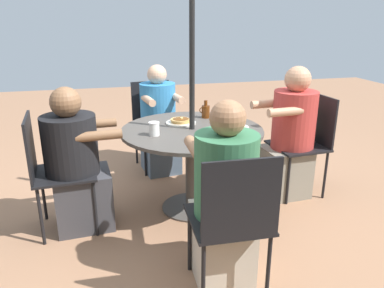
# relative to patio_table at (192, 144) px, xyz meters

# --- Properties ---
(ground_plane) EXTENTS (12.00, 12.00, 0.00)m
(ground_plane) POSITION_rel_patio_table_xyz_m (0.00, 0.00, -0.58)
(ground_plane) COLOR #9E7051
(patio_table) EXTENTS (1.15, 1.15, 0.71)m
(patio_table) POSITION_rel_patio_table_xyz_m (0.00, 0.00, 0.00)
(patio_table) COLOR #4C4742
(patio_table) RESTS_ON ground
(umbrella_pole) EXTENTS (0.04, 0.04, 2.07)m
(umbrella_pole) POSITION_rel_patio_table_xyz_m (0.00, 0.00, 0.46)
(umbrella_pole) COLOR black
(umbrella_pole) RESTS_ON ground
(patio_chair_north) EXTENTS (0.47, 0.47, 0.91)m
(patio_chair_north) POSITION_rel_patio_table_xyz_m (-1.09, -0.08, -0.05)
(patio_chair_north) COLOR black
(patio_chair_north) RESTS_ON ground
(diner_north) EXTENTS (0.55, 0.40, 1.18)m
(diner_north) POSITION_rel_patio_table_xyz_m (-0.91, -0.07, -0.05)
(diner_north) COLOR gray
(diner_north) RESTS_ON ground
(patio_chair_east) EXTENTS (0.50, 0.50, 0.91)m
(patio_chair_east) POSITION_rel_patio_table_xyz_m (0.16, -1.08, -0.05)
(patio_chair_east) COLOR black
(patio_chair_east) RESTS_ON ground
(diner_east) EXTENTS (0.42, 0.52, 1.12)m
(diner_east) POSITION_rel_patio_table_xyz_m (0.13, -0.90, -0.08)
(diner_east) COLOR slate
(diner_east) RESTS_ON ground
(patio_chair_south) EXTENTS (0.48, 0.48, 0.91)m
(patio_chair_south) POSITION_rel_patio_table_xyz_m (1.09, 0.09, -0.05)
(patio_chair_south) COLOR black
(patio_chair_south) RESTS_ON ground
(diner_south) EXTENTS (0.57, 0.42, 1.11)m
(diner_south) POSITION_rel_patio_table_xyz_m (0.91, 0.07, -0.09)
(diner_south) COLOR #3D3D42
(diner_south) RESTS_ON ground
(patio_chair_west) EXTENTS (0.46, 0.46, 0.91)m
(patio_chair_west) POSITION_rel_patio_table_xyz_m (0.03, 1.09, -0.05)
(patio_chair_west) COLOR black
(patio_chair_west) RESTS_ON ground
(diner_west) EXTENTS (0.38, 0.51, 1.15)m
(diner_west) POSITION_rel_patio_table_xyz_m (0.03, 0.91, -0.06)
(diner_west) COLOR beige
(diner_west) RESTS_ON ground
(pancake_plate_a) EXTENTS (0.25, 0.25, 0.05)m
(pancake_plate_a) POSITION_rel_patio_table_xyz_m (0.05, -0.18, 0.15)
(pancake_plate_a) COLOR silver
(pancake_plate_a) RESTS_ON patio_table
(pancake_plate_b) EXTENTS (0.25, 0.25, 0.04)m
(pancake_plate_b) POSITION_rel_patio_table_xyz_m (-0.11, 0.38, 0.15)
(pancake_plate_b) COLOR silver
(pancake_plate_b) RESTS_ON patio_table
(pancake_plate_c) EXTENTS (0.25, 0.25, 0.05)m
(pancake_plate_c) POSITION_rel_patio_table_xyz_m (-0.33, 0.06, 0.15)
(pancake_plate_c) COLOR silver
(pancake_plate_c) RESTS_ON patio_table
(syrup_bottle) EXTENTS (0.09, 0.07, 0.16)m
(syrup_bottle) POSITION_rel_patio_table_xyz_m (-0.20, -0.31, 0.19)
(syrup_bottle) COLOR #602D0F
(syrup_bottle) RESTS_ON patio_table
(coffee_cup) EXTENTS (0.08, 0.08, 0.10)m
(coffee_cup) POSITION_rel_patio_table_xyz_m (0.32, 0.10, 0.18)
(coffee_cup) COLOR white
(coffee_cup) RESTS_ON patio_table
(drinking_glass_a) EXTENTS (0.08, 0.08, 0.10)m
(drinking_glass_a) POSITION_rel_patio_table_xyz_m (-0.33, -0.19, 0.18)
(drinking_glass_a) COLOR silver
(drinking_glass_a) RESTS_ON patio_table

